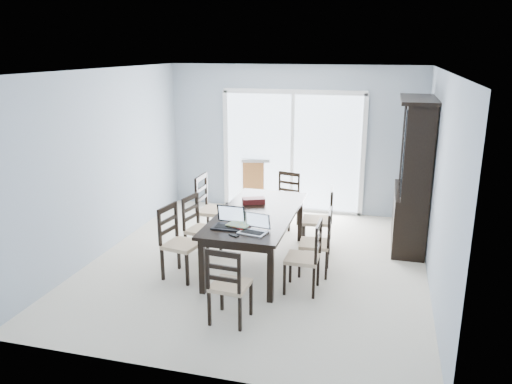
{
  "coord_description": "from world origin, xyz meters",
  "views": [
    {
      "loc": [
        1.6,
        -6.14,
        2.86
      ],
      "look_at": [
        -0.02,
        0.0,
        1.03
      ],
      "focal_mm": 35.0,
      "sensor_mm": 36.0,
      "label": 1
    }
  ],
  "objects_px": {
    "chair_end_near": "(227,278)",
    "chair_end_far": "(287,194)",
    "chair_left_mid": "(197,221)",
    "china_hutch": "(413,176)",
    "chair_right_mid": "(321,235)",
    "laptop_silver": "(253,229)",
    "hot_tub": "(288,174)",
    "dining_table": "(257,218)",
    "chair_left_far": "(209,201)",
    "cell_phone": "(234,235)",
    "chair_left_near": "(175,234)",
    "game_box": "(254,201)",
    "chair_right_near": "(310,249)",
    "chair_right_far": "(324,212)",
    "laptop_dark": "(227,223)"
  },
  "relations": [
    {
      "from": "chair_right_mid",
      "to": "hot_tub",
      "type": "height_order",
      "value": "chair_right_mid"
    },
    {
      "from": "chair_left_far",
      "to": "chair_right_near",
      "type": "xyz_separation_m",
      "value": [
        1.74,
        -1.28,
        -0.08
      ]
    },
    {
      "from": "hot_tub",
      "to": "chair_right_near",
      "type": "bearing_deg",
      "value": -75.16
    },
    {
      "from": "laptop_dark",
      "to": "cell_phone",
      "type": "relative_size",
      "value": 3.02
    },
    {
      "from": "chair_end_near",
      "to": "laptop_dark",
      "type": "distance_m",
      "value": 1.0
    },
    {
      "from": "china_hutch",
      "to": "chair_left_mid",
      "type": "height_order",
      "value": "china_hutch"
    },
    {
      "from": "chair_left_mid",
      "to": "hot_tub",
      "type": "relative_size",
      "value": 0.5
    },
    {
      "from": "dining_table",
      "to": "game_box",
      "type": "xyz_separation_m",
      "value": [
        -0.15,
        0.36,
        0.12
      ]
    },
    {
      "from": "chair_right_mid",
      "to": "chair_end_near",
      "type": "height_order",
      "value": "chair_end_near"
    },
    {
      "from": "chair_left_near",
      "to": "hot_tub",
      "type": "height_order",
      "value": "chair_left_near"
    },
    {
      "from": "chair_end_near",
      "to": "chair_end_far",
      "type": "distance_m",
      "value": 3.25
    },
    {
      "from": "chair_left_mid",
      "to": "laptop_silver",
      "type": "height_order",
      "value": "chair_left_mid"
    },
    {
      "from": "chair_right_near",
      "to": "chair_end_near",
      "type": "relative_size",
      "value": 1.01
    },
    {
      "from": "chair_left_far",
      "to": "chair_right_far",
      "type": "distance_m",
      "value": 1.74
    },
    {
      "from": "game_box",
      "to": "china_hutch",
      "type": "bearing_deg",
      "value": 22.21
    },
    {
      "from": "laptop_silver",
      "to": "cell_phone",
      "type": "bearing_deg",
      "value": -133.08
    },
    {
      "from": "laptop_dark",
      "to": "china_hutch",
      "type": "bearing_deg",
      "value": 41.94
    },
    {
      "from": "chair_end_near",
      "to": "game_box",
      "type": "xyz_separation_m",
      "value": [
        -0.24,
        1.96,
        0.25
      ]
    },
    {
      "from": "chair_end_far",
      "to": "cell_phone",
      "type": "distance_m",
      "value": 2.59
    },
    {
      "from": "dining_table",
      "to": "chair_left_mid",
      "type": "bearing_deg",
      "value": -179.41
    },
    {
      "from": "china_hutch",
      "to": "chair_left_far",
      "type": "bearing_deg",
      "value": -168.79
    },
    {
      "from": "chair_end_far",
      "to": "laptop_silver",
      "type": "height_order",
      "value": "chair_end_far"
    },
    {
      "from": "chair_left_mid",
      "to": "chair_end_far",
      "type": "relative_size",
      "value": 1.01
    },
    {
      "from": "chair_end_near",
      "to": "hot_tub",
      "type": "distance_m",
      "value": 4.93
    },
    {
      "from": "chair_left_far",
      "to": "cell_phone",
      "type": "xyz_separation_m",
      "value": [
        0.89,
        -1.59,
        0.13
      ]
    },
    {
      "from": "dining_table",
      "to": "chair_end_near",
      "type": "bearing_deg",
      "value": -86.78
    },
    {
      "from": "china_hutch",
      "to": "cell_phone",
      "type": "distance_m",
      "value": 3.01
    },
    {
      "from": "chair_right_mid",
      "to": "chair_left_far",
      "type": "bearing_deg",
      "value": 63.68
    },
    {
      "from": "china_hutch",
      "to": "game_box",
      "type": "height_order",
      "value": "china_hutch"
    },
    {
      "from": "game_box",
      "to": "chair_right_mid",
      "type": "bearing_deg",
      "value": -23.56
    },
    {
      "from": "chair_end_far",
      "to": "laptop_silver",
      "type": "bearing_deg",
      "value": 105.38
    },
    {
      "from": "chair_left_near",
      "to": "chair_left_mid",
      "type": "xyz_separation_m",
      "value": [
        0.06,
        0.62,
        -0.03
      ]
    },
    {
      "from": "chair_right_far",
      "to": "hot_tub",
      "type": "bearing_deg",
      "value": 15.22
    },
    {
      "from": "chair_left_near",
      "to": "hot_tub",
      "type": "relative_size",
      "value": 0.53
    },
    {
      "from": "chair_left_near",
      "to": "chair_right_far",
      "type": "bearing_deg",
      "value": 138.97
    },
    {
      "from": "cell_phone",
      "to": "hot_tub",
      "type": "distance_m",
      "value": 4.26
    },
    {
      "from": "laptop_silver",
      "to": "hot_tub",
      "type": "xyz_separation_m",
      "value": [
        -0.38,
        4.1,
        -0.34
      ]
    },
    {
      "from": "china_hutch",
      "to": "chair_left_far",
      "type": "xyz_separation_m",
      "value": [
        -2.96,
        -0.59,
        -0.44
      ]
    },
    {
      "from": "chair_left_far",
      "to": "laptop_dark",
      "type": "relative_size",
      "value": 3.27
    },
    {
      "from": "chair_right_near",
      "to": "chair_left_near",
      "type": "bearing_deg",
      "value": 90.82
    },
    {
      "from": "chair_right_near",
      "to": "chair_right_far",
      "type": "height_order",
      "value": "chair_right_far"
    },
    {
      "from": "chair_end_near",
      "to": "laptop_silver",
      "type": "distance_m",
      "value": 0.86
    },
    {
      "from": "laptop_dark",
      "to": "laptop_silver",
      "type": "bearing_deg",
      "value": -15.3
    },
    {
      "from": "dining_table",
      "to": "chair_left_far",
      "type": "bearing_deg",
      "value": 144.57
    },
    {
      "from": "chair_left_far",
      "to": "chair_right_mid",
      "type": "xyz_separation_m",
      "value": [
        1.81,
        -0.75,
        -0.1
      ]
    },
    {
      "from": "chair_end_near",
      "to": "game_box",
      "type": "relative_size",
      "value": 3.3
    },
    {
      "from": "cell_phone",
      "to": "game_box",
      "type": "height_order",
      "value": "game_box"
    },
    {
      "from": "chair_end_far",
      "to": "laptop_dark",
      "type": "xyz_separation_m",
      "value": [
        -0.27,
        -2.34,
        0.26
      ]
    },
    {
      "from": "china_hutch",
      "to": "chair_end_near",
      "type": "relative_size",
      "value": 2.15
    },
    {
      "from": "chair_end_near",
      "to": "laptop_dark",
      "type": "xyz_separation_m",
      "value": [
        -0.29,
        0.92,
        0.27
      ]
    }
  ]
}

